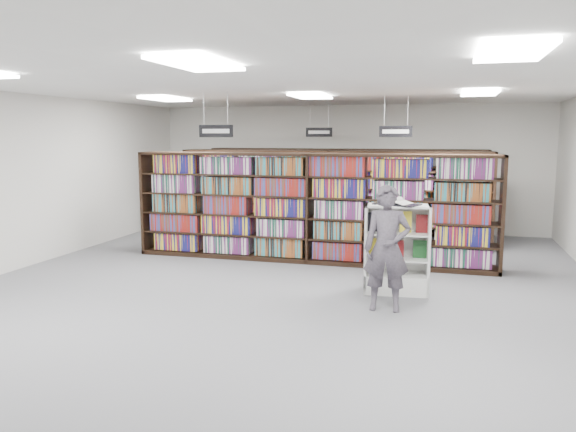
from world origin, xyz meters
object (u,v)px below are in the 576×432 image
(bookshelf_row_near, at_px, (310,208))
(endcap_display, at_px, (396,263))
(open_book, at_px, (396,203))
(shopper, at_px, (387,248))

(bookshelf_row_near, bearing_deg, endcap_display, -44.03)
(bookshelf_row_near, bearing_deg, open_book, -45.08)
(bookshelf_row_near, relative_size, endcap_display, 5.06)
(endcap_display, height_order, shopper, shopper)
(open_book, height_order, shopper, shopper)
(bookshelf_row_near, bearing_deg, shopper, -57.19)
(bookshelf_row_near, distance_m, endcap_display, 2.57)
(open_book, bearing_deg, shopper, -71.83)
(bookshelf_row_near, xyz_separation_m, open_book, (1.78, -1.78, 0.36))
(bookshelf_row_near, xyz_separation_m, shopper, (1.74, -2.70, -0.17))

